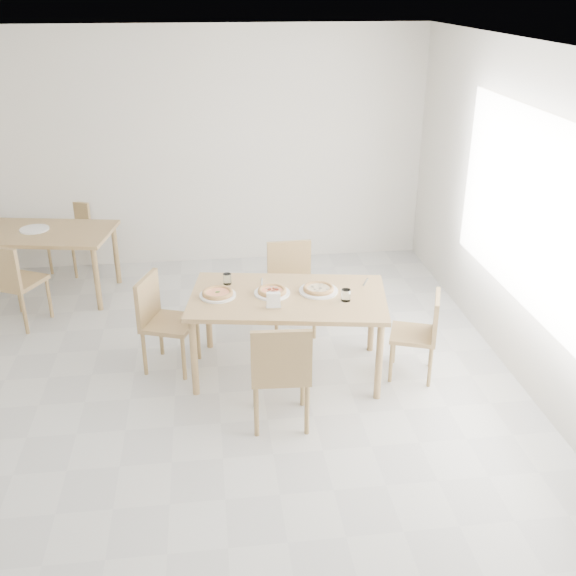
{
  "coord_description": "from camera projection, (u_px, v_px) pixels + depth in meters",
  "views": [
    {
      "loc": [
        0.36,
        -4.47,
        3.22
      ],
      "look_at": [
        1.01,
        0.73,
        0.82
      ],
      "focal_mm": 42.0,
      "sensor_mm": 36.0,
      "label": 1
    }
  ],
  "objects": [
    {
      "name": "pizza_mushroom",
      "position": [
        318.0,
        288.0,
        5.85
      ],
      "size": [
        0.34,
        0.34,
        0.03
      ],
      "rotation": [
        0.0,
        0.0,
        -0.31
      ],
      "color": "#EFB870",
      "rests_on": "plate_mushroom"
    },
    {
      "name": "fork_a",
      "position": [
        366.0,
        282.0,
        6.05
      ],
      "size": [
        0.1,
        0.17,
        0.01
      ],
      "primitive_type": "cube",
      "rotation": [
        0.0,
        0.0,
        -0.47
      ],
      "color": "silver",
      "rests_on": "main_table"
    },
    {
      "name": "plate_empty",
      "position": [
        34.0,
        229.0,
        7.31
      ],
      "size": [
        0.31,
        0.31,
        0.02
      ],
      "primitive_type": "cylinder",
      "color": "white",
      "rests_on": "second_table"
    },
    {
      "name": "fork_b",
      "position": [
        262.0,
        282.0,
        6.04
      ],
      "size": [
        0.03,
        0.18,
        0.01
      ],
      "primitive_type": "cube",
      "rotation": [
        0.0,
        0.0,
        -0.09
      ],
      "color": "silver",
      "rests_on": "main_table"
    },
    {
      "name": "chair_east",
      "position": [
        423.0,
        330.0,
        5.85
      ],
      "size": [
        0.5,
        0.5,
        0.79
      ],
      "rotation": [
        0.0,
        0.0,
        -1.92
      ],
      "color": "tan",
      "rests_on": "ground"
    },
    {
      "name": "chair_back_s",
      "position": [
        11.0,
        279.0,
        6.68
      ],
      "size": [
        0.6,
        0.6,
        0.91
      ],
      "rotation": [
        0.0,
        0.0,
        2.68
      ],
      "color": "tan",
      "rests_on": "ground"
    },
    {
      "name": "chair_south",
      "position": [
        281.0,
        368.0,
        5.12
      ],
      "size": [
        0.48,
        0.48,
        0.92
      ],
      "rotation": [
        0.0,
        0.0,
        3.08
      ],
      "color": "tan",
      "rests_on": "ground"
    },
    {
      "name": "plate_pepperoni",
      "position": [
        272.0,
        293.0,
        5.82
      ],
      "size": [
        0.31,
        0.31,
        0.02
      ],
      "primitive_type": "cylinder",
      "color": "white",
      "rests_on": "main_table"
    },
    {
      "name": "second_table",
      "position": [
        42.0,
        238.0,
        7.31
      ],
      "size": [
        1.62,
        1.1,
        0.75
      ],
      "rotation": [
        0.0,
        0.0,
        -0.18
      ],
      "color": "tan",
      "rests_on": "ground"
    },
    {
      "name": "chair_north",
      "position": [
        291.0,
        281.0,
        6.66
      ],
      "size": [
        0.46,
        0.46,
        0.89
      ],
      "rotation": [
        0.0,
        0.0,
        0.04
      ],
      "color": "tan",
      "rests_on": "ground"
    },
    {
      "name": "pizza_pepperoni",
      "position": [
        272.0,
        291.0,
        5.81
      ],
      "size": [
        0.31,
        0.31,
        0.03
      ],
      "rotation": [
        0.0,
        0.0,
        -0.26
      ],
      "color": "#EFB870",
      "rests_on": "plate_pepperoni"
    },
    {
      "name": "tumbler_b",
      "position": [
        227.0,
        279.0,
        6.0
      ],
      "size": [
        0.07,
        0.07,
        0.1
      ],
      "primitive_type": "cylinder",
      "color": "white",
      "rests_on": "main_table"
    },
    {
      "name": "plate_margherita",
      "position": [
        218.0,
        295.0,
        5.78
      ],
      "size": [
        0.31,
        0.31,
        0.02
      ],
      "primitive_type": "cylinder",
      "color": "white",
      "rests_on": "main_table"
    },
    {
      "name": "napkin_holder",
      "position": [
        273.0,
        301.0,
        5.55
      ],
      "size": [
        0.13,
        0.07,
        0.14
      ],
      "rotation": [
        0.0,
        0.0,
        -0.05
      ],
      "color": "silver",
      "rests_on": "main_table"
    },
    {
      "name": "tumbler_a",
      "position": [
        346.0,
        295.0,
        5.68
      ],
      "size": [
        0.08,
        0.08,
        0.1
      ],
      "primitive_type": "cylinder",
      "color": "white",
      "rests_on": "main_table"
    },
    {
      "name": "chair_back_n",
      "position": [
        72.0,
        232.0,
        8.08
      ],
      "size": [
        0.54,
        0.54,
        0.82
      ],
      "rotation": [
        0.0,
        0.0,
        -0.46
      ],
      "color": "tan",
      "rests_on": "ground"
    },
    {
      "name": "room",
      "position": [
        542.0,
        220.0,
        5.32
      ],
      "size": [
        7.28,
        7.0,
        7.0
      ],
      "color": "silver",
      "rests_on": "ground"
    },
    {
      "name": "chair_west",
      "position": [
        161.0,
        316.0,
        5.98
      ],
      "size": [
        0.55,
        0.55,
        0.87
      ],
      "rotation": [
        0.0,
        0.0,
        1.22
      ],
      "color": "tan",
      "rests_on": "ground"
    },
    {
      "name": "plate_mushroom",
      "position": [
        318.0,
        291.0,
        5.86
      ],
      "size": [
        0.34,
        0.34,
        0.02
      ],
      "primitive_type": "cylinder",
      "color": "white",
      "rests_on": "main_table"
    },
    {
      "name": "main_table",
      "position": [
        288.0,
        303.0,
        5.82
      ],
      "size": [
        1.81,
        1.21,
        0.75
      ],
      "rotation": [
        0.0,
        0.0,
        -0.16
      ],
      "color": "tan",
      "rests_on": "ground"
    },
    {
      "name": "pizza_margherita",
      "position": [
        218.0,
        293.0,
        5.77
      ],
      "size": [
        0.32,
        0.32,
        0.03
      ],
      "rotation": [
        0.0,
        0.0,
        -0.22
      ],
      "color": "#EFB870",
      "rests_on": "plate_margherita"
    }
  ]
}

